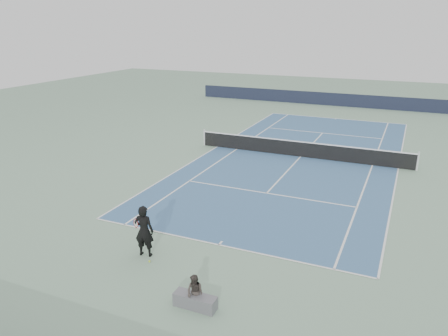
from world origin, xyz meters
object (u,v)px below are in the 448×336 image
at_px(tennis_player, 144,231).
at_px(spectator_bench, 195,297).
at_px(tennis_net, 301,149).
at_px(tennis_ball, 149,261).

height_order(tennis_player, spectator_bench, tennis_player).
relative_size(tennis_net, tennis_player, 6.99).
xyz_separation_m(tennis_net, spectator_bench, (0.88, -15.45, -0.15)).
xyz_separation_m(tennis_player, spectator_bench, (2.92, -1.91, -0.57)).
bearing_deg(tennis_ball, spectator_bench, -31.61).
bearing_deg(tennis_player, tennis_net, 81.43).
height_order(tennis_net, tennis_ball, tennis_net).
bearing_deg(spectator_bench, tennis_player, 146.78).
relative_size(tennis_net, spectator_bench, 9.97).
distance_m(tennis_ball, spectator_bench, 2.99).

